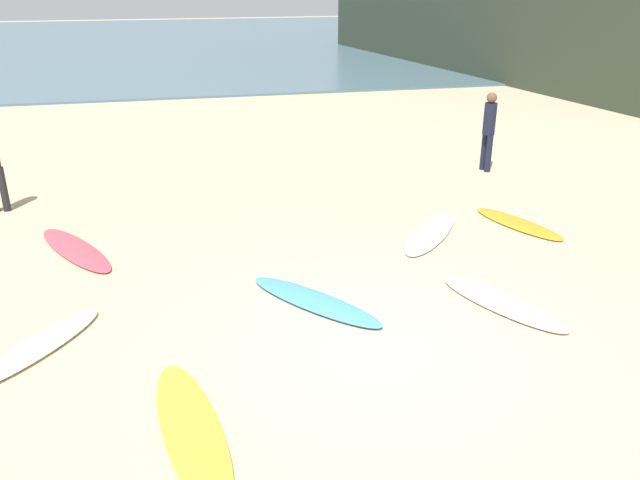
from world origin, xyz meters
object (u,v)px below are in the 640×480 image
surfboard_0 (37,347)px  surfboard_5 (192,429)px  surfboard_3 (315,301)px  surfboard_4 (75,249)px  surfboard_2 (502,303)px  surfboard_6 (518,224)px  beachgoer_mid (489,127)px  surfboard_1 (431,233)px

surfboard_0 → surfboard_5: 2.72m
surfboard_3 → surfboard_4: bearing=105.0°
surfboard_5 → surfboard_2: bearing=-167.3°
surfboard_2 → surfboard_6: surfboard_2 is taller
surfboard_5 → surfboard_3: bearing=-136.5°
surfboard_3 → surfboard_5: bearing=-164.6°
surfboard_6 → beachgoer_mid: 3.69m
surfboard_0 → surfboard_2: bearing=35.4°
surfboard_2 → surfboard_0: bearing=-27.6°
surfboard_4 → beachgoer_mid: (8.90, 2.81, 0.99)m
surfboard_0 → surfboard_5: size_ratio=0.83×
surfboard_0 → surfboard_4: size_ratio=0.85×
surfboard_0 → surfboard_4: (0.12, 3.12, -0.01)m
surfboard_2 → surfboard_3: size_ratio=0.91×
surfboard_4 → beachgoer_mid: 9.38m
surfboard_1 → surfboard_2: size_ratio=1.10×
surfboard_2 → surfboard_1: bearing=-115.5°
surfboard_2 → surfboard_5: size_ratio=0.84×
surfboard_0 → beachgoer_mid: size_ratio=1.14×
surfboard_4 → surfboard_6: bearing=146.6°
surfboard_0 → surfboard_1: surfboard_0 is taller
surfboard_0 → beachgoer_mid: beachgoer_mid is taller
surfboard_4 → surfboard_6: 7.92m
surfboard_0 → surfboard_1: bearing=59.2°
surfboard_2 → surfboard_6: size_ratio=1.07×
surfboard_2 → surfboard_6: 3.30m
surfboard_0 → surfboard_1: size_ratio=0.90×
surfboard_4 → surfboard_6: (7.90, -0.60, -0.00)m
surfboard_0 → surfboard_5: bearing=-10.4°
surfboard_0 → surfboard_5: surfboard_0 is taller
surfboard_3 → beachgoer_mid: (5.36, 5.53, 0.98)m
surfboard_2 → beachgoer_mid: 6.85m
beachgoer_mid → surfboard_2: bearing=-31.1°
surfboard_6 → beachgoer_mid: beachgoer_mid is taller
surfboard_2 → surfboard_5: (-4.42, -1.77, -0.00)m
surfboard_1 → beachgoer_mid: beachgoer_mid is taller
surfboard_0 → surfboard_4: bearing=125.5°
surfboard_4 → surfboard_1: bearing=144.8°
surfboard_2 → surfboard_3: surfboard_3 is taller
surfboard_5 → surfboard_6: size_ratio=1.27×
surfboard_1 → beachgoer_mid: size_ratio=1.27×
surfboard_3 → surfboard_4: surfboard_3 is taller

